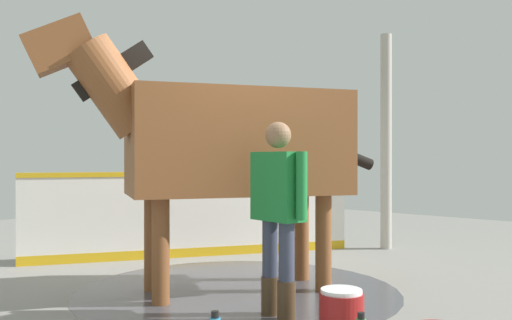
{
  "coord_description": "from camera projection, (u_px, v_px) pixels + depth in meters",
  "views": [
    {
      "loc": [
        -4.04,
        4.07,
        1.3
      ],
      "look_at": [
        -0.63,
        0.39,
        1.29
      ],
      "focal_mm": 39.14,
      "sensor_mm": 36.0,
      "label": 1
    }
  ],
  "objects": [
    {
      "name": "wash_bucket",
      "position": [
        341.0,
        311.0,
        4.16
      ],
      "size": [
        0.34,
        0.34,
        0.33
      ],
      "color": "maroon",
      "rests_on": "ground"
    },
    {
      "name": "handler",
      "position": [
        278.0,
        206.0,
        4.56
      ],
      "size": [
        0.65,
        0.29,
        1.6
      ],
      "rotation": [
        0.0,
        0.0,
        4.55
      ],
      "color": "#47331E",
      "rests_on": "ground"
    },
    {
      "name": "roof_post_far",
      "position": [
        386.0,
        141.0,
        8.06
      ],
      "size": [
        0.16,
        0.16,
        3.1
      ],
      "primitive_type": "cylinder",
      "color": "#B7B2A8",
      "rests_on": "ground"
    },
    {
      "name": "ground_plane",
      "position": [
        237.0,
        286.0,
        5.73
      ],
      "size": [
        16.0,
        16.0,
        0.02
      ],
      "primitive_type": "cube",
      "color": "gray"
    },
    {
      "name": "barrier_wall",
      "position": [
        195.0,
        217.0,
        7.42
      ],
      "size": [
        2.21,
        3.88,
        1.13
      ],
      "color": "white",
      "rests_on": "ground"
    },
    {
      "name": "wet_patch",
      "position": [
        238.0,
        291.0,
        5.49
      ],
      "size": [
        3.18,
        3.18,
        0.0
      ],
      "primitive_type": "cylinder",
      "color": "#4C4C54",
      "rests_on": "ground"
    },
    {
      "name": "horse",
      "position": [
        226.0,
        141.0,
        5.45
      ],
      "size": [
        2.03,
        3.14,
        2.59
      ],
      "rotation": [
        0.0,
        0.0,
        1.06
      ],
      "color": "brown",
      "rests_on": "ground"
    }
  ]
}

